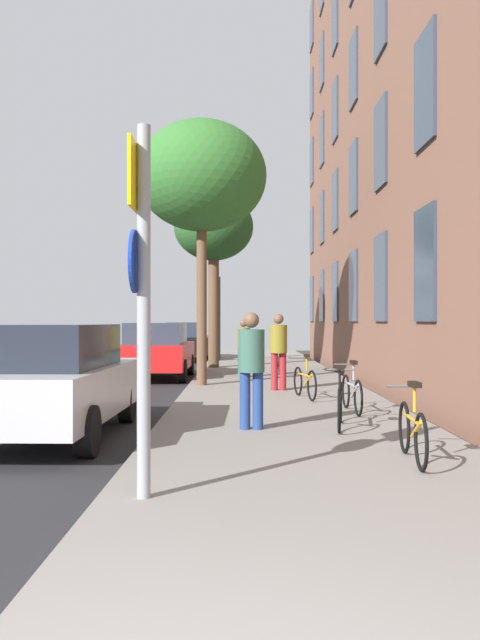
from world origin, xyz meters
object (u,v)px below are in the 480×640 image
(bicycle_0, at_px, (411,430))
(bicycle_4, at_px, (277,363))
(car_1, at_px, (155,350))
(car_2, at_px, (185,341))
(tree_near, at_px, (200,177))
(car_0, at_px, (51,380))
(tree_far, at_px, (212,229))
(traffic_light, at_px, (215,303))
(sign_post, at_px, (139,283))
(bicycle_2, at_px, (350,392))
(pedestrian_0, at_px, (250,362))
(pedestrian_1, at_px, (277,347))
(pedestrian_2, at_px, (242,344))
(bicycle_3, at_px, (303,381))
(bicycle_1, at_px, (338,403))

(bicycle_0, relative_size, bicycle_4, 0.97)
(car_1, distance_m, car_2, 8.91)
(tree_near, distance_m, car_0, 8.23)
(car_1, bearing_deg, tree_far, 65.14)
(tree_far, bearing_deg, bicycle_0, -79.53)
(traffic_light, height_order, bicycle_0, traffic_light)
(bicycle_0, bearing_deg, sign_post, -151.80)
(bicycle_2, bearing_deg, pedestrian_0, -134.34)
(pedestrian_0, bearing_deg, bicycle_0, -52.05)
(traffic_light, xyz_separation_m, car_1, (-1.46, -7.11, -1.56))
(bicycle_0, bearing_deg, pedestrian_1, 97.71)
(tree_far, relative_size, bicycle_2, 3.56)
(pedestrian_1, relative_size, pedestrian_2, 1.07)
(bicycle_3, distance_m, car_1, 6.89)
(pedestrian_1, height_order, car_1, pedestrian_1)
(bicycle_1, bearing_deg, sign_post, -121.32)
(bicycle_4, bearing_deg, bicycle_2, -83.76)
(tree_far, bearing_deg, pedestrian_0, -85.31)
(bicycle_1, xyz_separation_m, car_2, (-3.73, 18.44, 0.37))
(bicycle_0, relative_size, pedestrian_0, 0.94)
(tree_near, height_order, bicycle_1, tree_near)
(bicycle_3, relative_size, pedestrian_1, 0.95)
(bicycle_1, relative_size, car_2, 0.35)
(car_1, bearing_deg, tree_near, -63.71)
(traffic_light, relative_size, pedestrian_0, 1.97)
(sign_post, xyz_separation_m, pedestrian_0, (1.04, 3.72, -0.93))
(traffic_light, relative_size, car_0, 0.74)
(bicycle_0, bearing_deg, pedestrian_2, 99.17)
(sign_post, distance_m, car_1, 13.50)
(bicycle_1, xyz_separation_m, car_1, (-3.86, 9.53, 0.36))
(tree_far, xyz_separation_m, bicycle_4, (1.98, -3.54, -4.31))
(bicycle_2, distance_m, bicycle_4, 7.62)
(pedestrian_0, bearing_deg, bicycle_4, 84.39)
(bicycle_3, relative_size, car_0, 0.37)
(car_0, xyz_separation_m, car_2, (0.41, 18.65, 0.00))
(sign_post, relative_size, pedestrian_0, 1.95)
(traffic_light, xyz_separation_m, bicycle_0, (2.85, -18.98, -1.93))
(car_1, bearing_deg, bicycle_1, -67.94)
(sign_post, height_order, tree_near, tree_near)
(car_0, bearing_deg, bicycle_2, 22.33)
(bicycle_0, relative_size, car_2, 0.35)
(traffic_light, bearing_deg, pedestrian_2, -82.38)
(sign_post, relative_size, traffic_light, 0.99)
(bicycle_1, relative_size, bicycle_3, 0.98)
(traffic_light, xyz_separation_m, tree_far, (0.05, -3.85, 2.39))
(bicycle_2, height_order, bicycle_4, bicycle_4)
(sign_post, relative_size, pedestrian_1, 1.91)
(sign_post, relative_size, bicycle_3, 2.01)
(sign_post, bearing_deg, traffic_light, 90.20)
(pedestrian_2, bearing_deg, car_2, 103.88)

